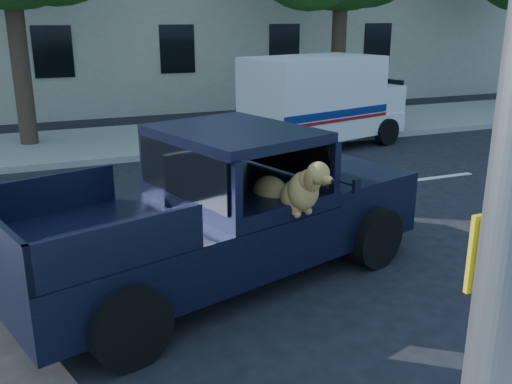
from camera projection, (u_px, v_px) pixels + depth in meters
ground at (368, 272)px, 7.68m from camera, size 120.00×120.00×0.00m
far_sidewalk at (185, 137)px, 15.78m from camera, size 60.00×4.00×0.15m
lane_stripes at (360, 187)px, 11.40m from camera, size 21.60×0.14×0.01m
pickup_truck at (215, 232)px, 7.28m from camera, size 5.83×3.62×1.95m
mail_truck at (321, 108)px, 14.74m from camera, size 4.57×3.01×2.32m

